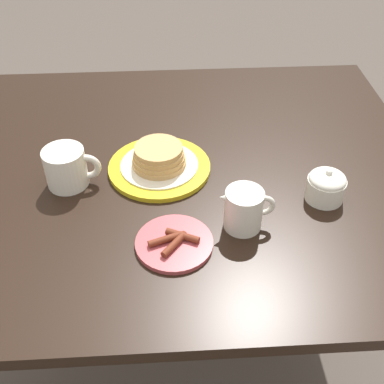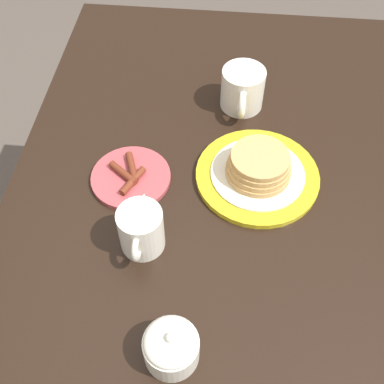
{
  "view_description": "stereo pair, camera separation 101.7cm",
  "coord_description": "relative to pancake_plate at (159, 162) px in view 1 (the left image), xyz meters",
  "views": [
    {
      "loc": [
        -0.01,
        -0.92,
        1.48
      ],
      "look_at": [
        0.03,
        -0.14,
        0.81
      ],
      "focal_mm": 45.0,
      "sensor_mm": 36.0,
      "label": 1
    },
    {
      "loc": [
        0.57,
        -0.08,
        1.51
      ],
      "look_at": [
        0.03,
        -0.14,
        0.81
      ],
      "focal_mm": 45.0,
      "sensor_mm": 36.0,
      "label": 2
    }
  ],
  "objects": [
    {
      "name": "coffee_mug",
      "position": [
        -0.2,
        -0.04,
        0.02
      ],
      "size": [
        0.13,
        0.09,
        0.09
      ],
      "color": "silver",
      "rests_on": "dining_table"
    },
    {
      "name": "pancake_plate",
      "position": [
        0.0,
        0.0,
        0.0
      ],
      "size": [
        0.24,
        0.24,
        0.07
      ],
      "color": "gold",
      "rests_on": "dining_table"
    },
    {
      "name": "sugar_bowl",
      "position": [
        0.36,
        -0.12,
        0.01
      ],
      "size": [
        0.08,
        0.08,
        0.08
      ],
      "color": "silver",
      "rests_on": "dining_table"
    },
    {
      "name": "side_plate_bacon",
      "position": [
        0.03,
        -0.25,
        -0.02
      ],
      "size": [
        0.16,
        0.16,
        0.02
      ],
      "color": "#B2474C",
      "rests_on": "dining_table"
    },
    {
      "name": "ground_plane",
      "position": [
        0.04,
        0.02,
        -0.8
      ],
      "size": [
        8.0,
        8.0,
        0.0
      ],
      "primitive_type": "plane",
      "color": "#51473F"
    },
    {
      "name": "creamer_pitcher",
      "position": [
        0.17,
        -0.2,
        0.03
      ],
      "size": [
        0.12,
        0.08,
        0.1
      ],
      "color": "silver",
      "rests_on": "dining_table"
    },
    {
      "name": "dining_table",
      "position": [
        0.04,
        0.02,
        -0.15
      ],
      "size": [
        1.21,
        1.0,
        0.78
      ],
      "color": "black",
      "rests_on": "ground_plane"
    }
  ]
}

